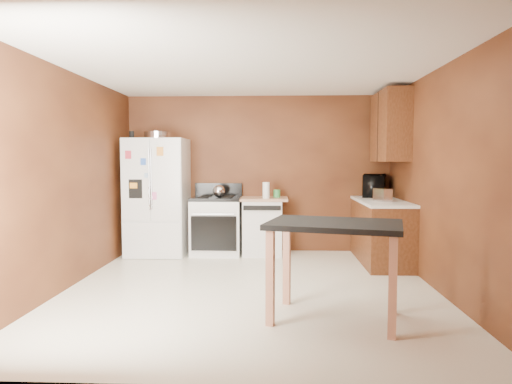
# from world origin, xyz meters

# --- Properties ---
(floor) EXTENTS (4.50, 4.50, 0.00)m
(floor) POSITION_xyz_m (0.00, 0.00, 0.00)
(floor) COLOR silver
(floor) RESTS_ON ground
(ceiling) EXTENTS (4.50, 4.50, 0.00)m
(ceiling) POSITION_xyz_m (0.00, 0.00, 2.50)
(ceiling) COLOR white
(ceiling) RESTS_ON ground
(wall_back) EXTENTS (4.20, 0.00, 4.20)m
(wall_back) POSITION_xyz_m (0.00, 2.25, 1.25)
(wall_back) COLOR brown
(wall_back) RESTS_ON ground
(wall_front) EXTENTS (4.20, 0.00, 4.20)m
(wall_front) POSITION_xyz_m (0.00, -2.25, 1.25)
(wall_front) COLOR brown
(wall_front) RESTS_ON ground
(wall_left) EXTENTS (0.00, 4.50, 4.50)m
(wall_left) POSITION_xyz_m (-2.10, 0.00, 1.25)
(wall_left) COLOR brown
(wall_left) RESTS_ON ground
(wall_right) EXTENTS (0.00, 4.50, 4.50)m
(wall_right) POSITION_xyz_m (2.10, 0.00, 1.25)
(wall_right) COLOR brown
(wall_right) RESTS_ON ground
(roasting_pan) EXTENTS (0.43, 0.43, 0.11)m
(roasting_pan) POSITION_xyz_m (-1.53, 1.88, 1.85)
(roasting_pan) COLOR silver
(roasting_pan) RESTS_ON refrigerator
(pen_cup) EXTENTS (0.07, 0.07, 0.11)m
(pen_cup) POSITION_xyz_m (-1.91, 1.77, 1.86)
(pen_cup) COLOR black
(pen_cup) RESTS_ON refrigerator
(kettle) EXTENTS (0.19, 0.19, 0.19)m
(kettle) POSITION_xyz_m (-0.59, 1.83, 1.00)
(kettle) COLOR silver
(kettle) RESTS_ON gas_range
(paper_towel) EXTENTS (0.13, 0.13, 0.25)m
(paper_towel) POSITION_xyz_m (0.14, 1.79, 1.01)
(paper_towel) COLOR white
(paper_towel) RESTS_ON dishwasher
(green_canister) EXTENTS (0.13, 0.13, 0.12)m
(green_canister) POSITION_xyz_m (0.30, 1.99, 0.95)
(green_canister) COLOR green
(green_canister) RESTS_ON dishwasher
(toaster) EXTENTS (0.24, 0.29, 0.18)m
(toaster) POSITION_xyz_m (1.77, 1.26, 0.99)
(toaster) COLOR silver
(toaster) RESTS_ON right_cabinets
(microwave) EXTENTS (0.54, 0.67, 0.32)m
(microwave) POSITION_xyz_m (1.83, 2.07, 1.06)
(microwave) COLOR black
(microwave) RESTS_ON right_cabinets
(refrigerator) EXTENTS (0.90, 0.80, 1.80)m
(refrigerator) POSITION_xyz_m (-1.55, 1.86, 0.90)
(refrigerator) COLOR white
(refrigerator) RESTS_ON ground
(gas_range) EXTENTS (0.76, 0.68, 1.10)m
(gas_range) POSITION_xyz_m (-0.64, 1.92, 0.46)
(gas_range) COLOR white
(gas_range) RESTS_ON ground
(dishwasher) EXTENTS (0.78, 0.63, 0.89)m
(dishwasher) POSITION_xyz_m (0.08, 1.95, 0.45)
(dishwasher) COLOR white
(dishwasher) RESTS_ON ground
(right_cabinets) EXTENTS (0.63, 1.58, 2.45)m
(right_cabinets) POSITION_xyz_m (1.84, 1.48, 0.91)
(right_cabinets) COLOR brown
(right_cabinets) RESTS_ON ground
(island) EXTENTS (1.35, 1.07, 0.91)m
(island) POSITION_xyz_m (0.82, -0.96, 0.77)
(island) COLOR black
(island) RESTS_ON ground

